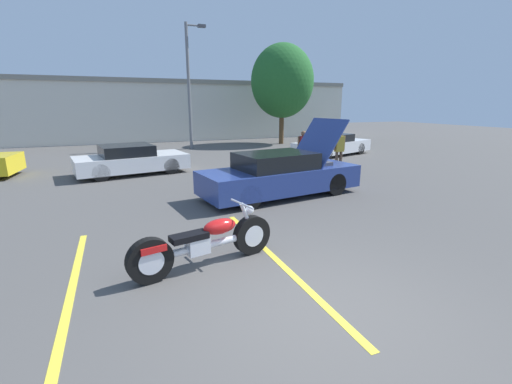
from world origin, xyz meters
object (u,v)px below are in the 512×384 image
Objects in this scene: show_car_hood_open at (281,175)px; spectator_by_show_car at (339,147)px; parked_car_mid_row at (131,160)px; spectator_near_motorcycle at (303,147)px; light_pole at (190,81)px; motorcycle at (205,243)px; tree_background at (282,81)px; parked_car_right_row at (332,145)px.

show_car_hood_open is 3.05× the size of spectator_by_show_car.
spectator_near_motorcycle is (6.57, -1.89, 0.41)m from parked_car_mid_row.
spectator_by_show_car reaches higher than parked_car_mid_row.
spectator_by_show_car is (4.01, -9.38, -2.99)m from light_pole.
show_car_hood_open is at bearing -62.93° from parked_car_mid_row.
spectator_by_show_car is at bearing 29.12° from motorcycle.
tree_background is 10.65m from spectator_by_show_car.
show_car_hood_open reaches higher than spectator_by_show_car.
spectator_by_show_car is (-2.30, -3.84, 0.41)m from parked_car_right_row.
parked_car_mid_row is (-0.76, 8.87, 0.12)m from motorcycle.
parked_car_mid_row is 8.29m from spectator_by_show_car.
tree_background is 14.46m from show_car_hood_open.
parked_car_mid_row is at bearing 82.29° from motorcycle.
parked_car_right_row is at bearing -2.77° from parked_car_mid_row.
spectator_near_motorcycle is 0.99× the size of spectator_by_show_car.
light_pole is 16.42m from motorcycle.
tree_background is at bearing 47.38° from motorcycle.
parked_car_right_row is (0.03, -6.07, -3.59)m from tree_background.
parked_car_mid_row is at bearing 167.89° from parked_car_right_row.
parked_car_right_row is at bearing -41.30° from light_pole.
show_car_hood_open is 4.77m from spectator_by_show_car.
light_pole is at bearing 82.20° from show_car_hood_open.
tree_background reaches higher than show_car_hood_open.
show_car_hood_open is 6.52m from parked_car_mid_row.
tree_background is 10.44m from spectator_near_motorcycle.
parked_car_mid_row is 2.70× the size of spectator_near_motorcycle.
show_car_hood_open is (-6.21, -12.58, -3.51)m from tree_background.
light_pole is at bearing -175.25° from tree_background.
motorcycle is at bearing -152.28° from parked_car_right_row.
show_car_hood_open is at bearing -153.25° from parked_car_right_row.
show_car_hood_open is 0.99× the size of parked_car_right_row.
light_pole reaches higher than tree_background.
parked_car_right_row is at bearing 34.65° from motorcycle.
spectator_near_motorcycle is 1.45m from spectator_by_show_car.
light_pole is 1.09× the size of tree_background.
show_car_hood_open is at bearing -145.78° from spectator_by_show_car.
light_pole reaches higher than parked_car_mid_row.
motorcycle is 0.51× the size of show_car_hood_open.
light_pole is at bearing 107.14° from spectator_near_motorcycle.
light_pole reaches higher than show_car_hood_open.
light_pole reaches higher than parked_car_right_row.
light_pole is 1.64× the size of parked_car_mid_row.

